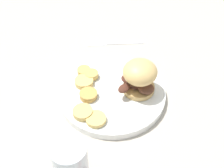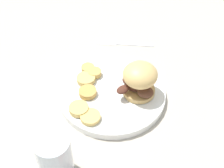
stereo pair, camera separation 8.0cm
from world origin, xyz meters
The scene contains 11 objects.
ground_plane centered at (0.00, 0.00, 0.00)m, with size 4.00×4.00×0.00m, color #B2A899.
dinner_plate centered at (0.00, 0.00, 0.01)m, with size 0.28×0.28×0.02m.
sandwich centered at (-0.07, -0.01, 0.07)m, with size 0.10×0.09×0.09m.
potato_round_0 centered at (0.09, -0.05, 0.03)m, with size 0.04×0.04×0.01m, color tan.
potato_round_1 centered at (0.06, -0.04, 0.03)m, with size 0.04×0.04×0.02m, color tan.
potato_round_2 centered at (0.02, 0.10, 0.03)m, with size 0.05×0.05×0.01m, color #DBB766.
potato_round_3 centered at (0.06, 0.09, 0.03)m, with size 0.05×0.05×0.01m, color #DBB766.
potato_round_4 centered at (0.08, -0.01, 0.03)m, with size 0.05×0.05×0.01m, color #DBB766.
potato_round_5 centered at (0.06, 0.03, 0.03)m, with size 0.05×0.05×0.01m, color tan.
fork centered at (0.03, -0.23, 0.00)m, with size 0.18×0.06×0.00m.
drinking_glass centered at (0.04, 0.25, 0.06)m, with size 0.07×0.07×0.12m.
Camera 2 is at (-0.17, 0.53, 0.62)m, focal length 50.00 mm.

